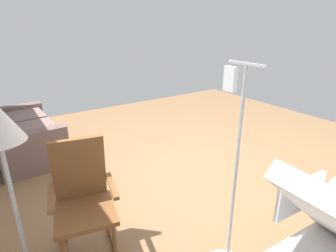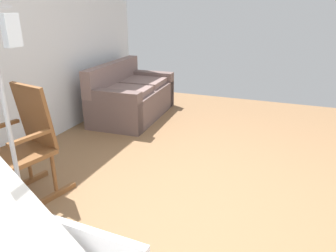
{
  "view_description": "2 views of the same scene",
  "coord_description": "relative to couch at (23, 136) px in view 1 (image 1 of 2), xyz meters",
  "views": [
    {
      "loc": [
        -2.53,
        2.22,
        1.91
      ],
      "look_at": [
        -0.14,
        0.63,
        0.82
      ],
      "focal_mm": 29.32,
      "sensor_mm": 36.0,
      "label": 1
    },
    {
      "loc": [
        -2.53,
        -0.39,
        1.68
      ],
      "look_at": [
        -0.09,
        0.55,
        0.7
      ],
      "focal_mm": 34.08,
      "sensor_mm": 36.0,
      "label": 2
    }
  ],
  "objects": [
    {
      "name": "rocking_chair",
      "position": [
        -2.41,
        -0.19,
        0.2
      ],
      "size": [
        0.84,
        0.62,
        1.05
      ],
      "color": "brown",
      "rests_on": "ground"
    },
    {
      "name": "ground_plane",
      "position": [
        -1.86,
        -1.93,
        -0.31
      ],
      "size": [
        7.07,
        7.07,
        0.0
      ],
      "primitive_type": "plane",
      "color": "olive"
    },
    {
      "name": "couch",
      "position": [
        0.0,
        0.0,
        0.0
      ],
      "size": [
        1.64,
        0.92,
        0.85
      ],
      "color": "#68534F",
      "rests_on": "ground"
    },
    {
      "name": "iv_pole",
      "position": [
        -3.27,
        -1.02,
        -0.06
      ],
      "size": [
        0.44,
        0.44,
        1.69
      ],
      "color": "#B2B5BA",
      "rests_on": "ground"
    }
  ]
}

